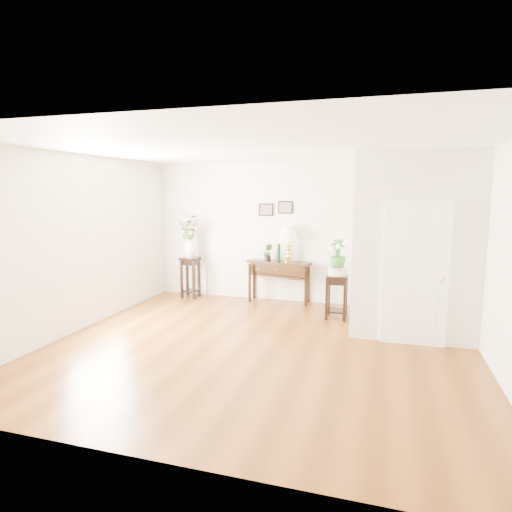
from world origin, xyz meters
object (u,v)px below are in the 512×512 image
at_px(table_lamp, 288,244).
at_px(console_table, 279,282).
at_px(plant_stand_a, 190,278).
at_px(plant_stand_b, 337,297).

bearing_deg(table_lamp, console_table, 180.00).
xyz_separation_m(table_lamp, plant_stand_a, (-2.05, -0.17, -0.76)).
distance_m(console_table, plant_stand_b, 1.47).
relative_size(console_table, plant_stand_a, 1.48).
relative_size(console_table, plant_stand_b, 1.63).
height_order(table_lamp, plant_stand_a, table_lamp).
height_order(plant_stand_a, plant_stand_b, plant_stand_a).
distance_m(table_lamp, plant_stand_b, 1.55).
bearing_deg(table_lamp, plant_stand_b, -37.49).
relative_size(table_lamp, plant_stand_a, 0.82).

